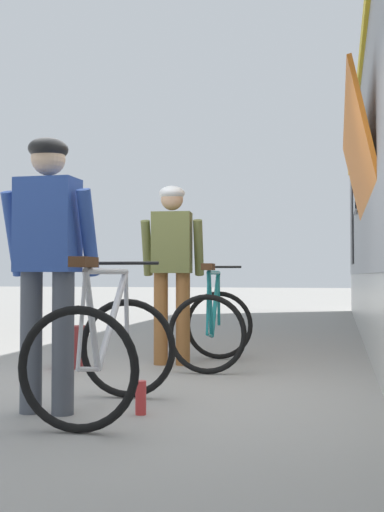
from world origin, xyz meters
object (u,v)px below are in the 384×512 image
cyclist_near_in_blue (48,248)px  backpack_on_platform (69,347)px  bicycle_far_teal (213,324)px  bicycle_near_silver (105,350)px  cyclist_far_in_olive (172,257)px  water_bottle_near_the_bikes (141,398)px

cyclist_near_in_blue → backpack_on_platform: cyclist_near_in_blue is taller
cyclist_near_in_blue → bicycle_far_teal: size_ratio=1.57×
bicycle_near_silver → cyclist_far_in_olive: bearing=93.8°
cyclist_far_in_olive → backpack_on_platform: 1.31m
cyclist_near_in_blue → bicycle_near_silver: size_ratio=1.59×
water_bottle_near_the_bikes → bicycle_near_silver: bearing=-173.7°
cyclist_far_in_olive → water_bottle_near_the_bikes: bearing=-80.2°
bicycle_near_silver → bicycle_far_teal: same height
cyclist_far_in_olive → bicycle_near_silver: cyclist_far_in_olive is taller
bicycle_far_teal → backpack_on_platform: 1.39m
cyclist_far_in_olive → bicycle_far_teal: (0.42, 0.00, -0.65)m
bicycle_near_silver → bicycle_far_teal: 2.22m
bicycle_far_teal → cyclist_near_in_blue: bearing=-105.4°
bicycle_near_silver → water_bottle_near_the_bikes: size_ratio=5.23×
cyclist_near_in_blue → cyclist_far_in_olive: (0.22, 2.29, 0.00)m
cyclist_far_in_olive → bicycle_near_silver: (0.15, -2.21, -0.65)m
backpack_on_platform → water_bottle_near_the_bikes: 2.14m
cyclist_near_in_blue → bicycle_near_silver: (0.36, 0.08, -0.65)m
bicycle_far_teal → backpack_on_platform: size_ratio=2.81×
backpack_on_platform → cyclist_far_in_olive: bearing=10.6°
water_bottle_near_the_bikes → cyclist_near_in_blue: bearing=-169.9°
cyclist_far_in_olive → bicycle_near_silver: bearing=-86.2°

